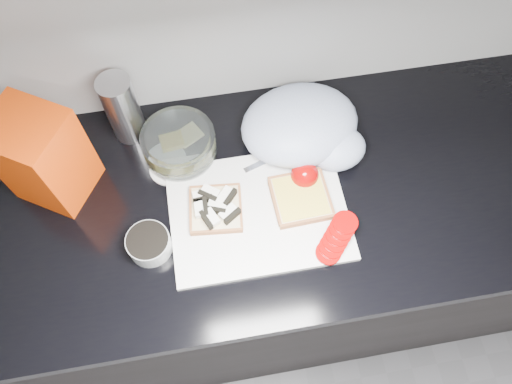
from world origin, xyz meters
TOP-DOWN VIEW (x-y plane):
  - base_cabinet at (0.00, 1.20)m, footprint 3.50×0.60m
  - countertop at (0.00, 1.20)m, footprint 3.50×0.64m
  - cutting_board at (0.06, 1.15)m, footprint 0.40×0.30m
  - bread_left at (-0.04, 1.17)m, footprint 0.13×0.13m
  - bread_right at (0.16, 1.16)m, footprint 0.14×0.14m
  - tomato_slices at (0.21, 1.05)m, footprint 0.12×0.13m
  - knife at (0.15, 1.29)m, footprint 0.17×0.07m
  - seed_tub at (-0.19, 1.11)m, footprint 0.10×0.10m
  - tub_lid at (-0.13, 1.30)m, footprint 0.12×0.12m
  - glass_bowl at (-0.10, 1.34)m, footprint 0.17×0.17m
  - bread_bag at (-0.39, 1.31)m, footprint 0.20×0.20m
  - steel_canister at (-0.22, 1.42)m, footprint 0.08×0.08m
  - grocery_bag at (0.20, 1.32)m, footprint 0.31×0.26m
  - whole_tomatoes at (0.18, 1.21)m, footprint 0.07×0.07m

SIDE VIEW (x-z plane):
  - base_cabinet at x=0.00m, z-range 0.00..0.86m
  - countertop at x=0.00m, z-range 0.86..0.90m
  - tub_lid at x=-0.13m, z-range 0.90..0.91m
  - cutting_board at x=0.06m, z-range 0.90..0.91m
  - knife at x=0.15m, z-range 0.91..0.92m
  - bread_right at x=0.16m, z-range 0.91..0.93m
  - bread_left at x=-0.04m, z-range 0.91..0.94m
  - tomato_slices at x=0.21m, z-range 0.91..0.94m
  - seed_tub at x=-0.19m, z-range 0.90..0.95m
  - whole_tomatoes at x=0.18m, z-range 0.90..0.97m
  - glass_bowl at x=-0.10m, z-range 0.90..0.97m
  - grocery_bag at x=0.20m, z-range 0.90..1.02m
  - steel_canister at x=-0.22m, z-range 0.90..1.09m
  - bread_bag at x=-0.39m, z-range 0.90..1.14m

